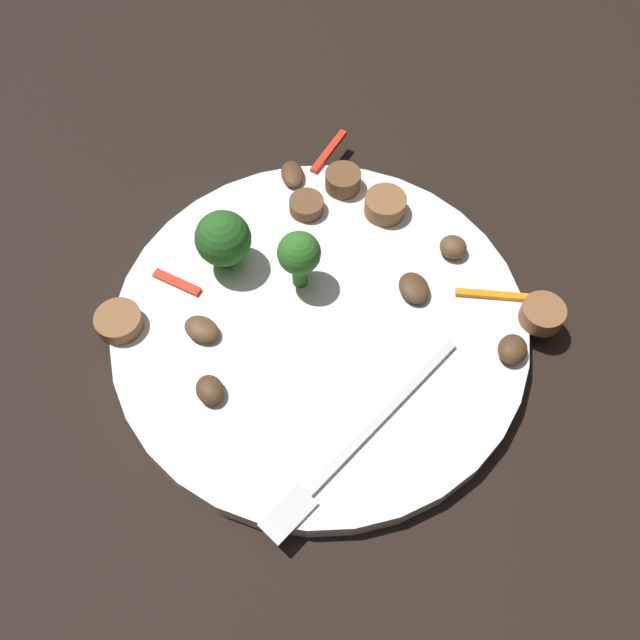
# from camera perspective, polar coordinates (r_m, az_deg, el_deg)

# --- Properties ---
(ground_plane) EXTENTS (1.40, 1.40, 0.00)m
(ground_plane) POSITION_cam_1_polar(r_m,az_deg,el_deg) (0.51, 0.00, -0.97)
(ground_plane) COLOR black
(plate) EXTENTS (0.30, 0.30, 0.02)m
(plate) POSITION_cam_1_polar(r_m,az_deg,el_deg) (0.50, 0.00, -0.49)
(plate) COLOR white
(plate) RESTS_ON ground_plane
(fork) EXTENTS (0.18, 0.03, 0.00)m
(fork) POSITION_cam_1_polar(r_m,az_deg,el_deg) (0.45, 2.67, -10.47)
(fork) COLOR silver
(fork) RESTS_ON plate
(broccoli_floret_0) EXTENTS (0.04, 0.04, 0.05)m
(broccoli_floret_0) POSITION_cam_1_polar(r_m,az_deg,el_deg) (0.50, -7.98, 6.62)
(broccoli_floret_0) COLOR #296420
(broccoli_floret_0) RESTS_ON plate
(broccoli_floret_1) EXTENTS (0.03, 0.03, 0.05)m
(broccoli_floret_1) POSITION_cam_1_polar(r_m,az_deg,el_deg) (0.48, -1.73, 5.38)
(broccoli_floret_1) COLOR #347525
(broccoli_floret_1) RESTS_ON plate
(sausage_slice_0) EXTENTS (0.04, 0.04, 0.01)m
(sausage_slice_0) POSITION_cam_1_polar(r_m,az_deg,el_deg) (0.51, 17.83, 0.48)
(sausage_slice_0) COLOR brown
(sausage_slice_0) RESTS_ON plate
(sausage_slice_1) EXTENTS (0.03, 0.03, 0.02)m
(sausage_slice_1) POSITION_cam_1_polar(r_m,az_deg,el_deg) (0.56, 1.90, 11.43)
(sausage_slice_1) COLOR brown
(sausage_slice_1) RESTS_ON plate
(sausage_slice_2) EXTENTS (0.03, 0.03, 0.01)m
(sausage_slice_2) POSITION_cam_1_polar(r_m,az_deg,el_deg) (0.51, -16.22, -0.11)
(sausage_slice_2) COLOR brown
(sausage_slice_2) RESTS_ON plate
(sausage_slice_3) EXTENTS (0.03, 0.03, 0.01)m
(sausage_slice_3) POSITION_cam_1_polar(r_m,az_deg,el_deg) (0.55, -1.12, 9.42)
(sausage_slice_3) COLOR brown
(sausage_slice_3) RESTS_ON plate
(sausage_slice_4) EXTENTS (0.04, 0.04, 0.02)m
(sausage_slice_4) POSITION_cam_1_polar(r_m,az_deg,el_deg) (0.55, 5.39, 9.40)
(sausage_slice_4) COLOR brown
(sausage_slice_4) RESTS_ON plate
(mushroom_0) EXTENTS (0.03, 0.03, 0.01)m
(mushroom_0) POSITION_cam_1_polar(r_m,az_deg,el_deg) (0.57, -2.28, 11.92)
(mushroom_0) COLOR #4C331E
(mushroom_0) RESTS_ON plate
(mushroom_1) EXTENTS (0.03, 0.03, 0.01)m
(mushroom_1) POSITION_cam_1_polar(r_m,az_deg,el_deg) (0.49, -9.72, -0.74)
(mushroom_1) COLOR brown
(mushroom_1) RESTS_ON plate
(mushroom_2) EXTENTS (0.03, 0.03, 0.01)m
(mushroom_2) POSITION_cam_1_polar(r_m,az_deg,el_deg) (0.51, 7.76, 2.63)
(mushroom_2) COLOR #4C331E
(mushroom_2) RESTS_ON plate
(mushroom_3) EXTENTS (0.02, 0.03, 0.01)m
(mushroom_3) POSITION_cam_1_polar(r_m,az_deg,el_deg) (0.47, -9.05, -5.71)
(mushroom_3) COLOR #4C331E
(mushroom_3) RESTS_ON plate
(mushroom_4) EXTENTS (0.03, 0.03, 0.01)m
(mushroom_4) POSITION_cam_1_polar(r_m,az_deg,el_deg) (0.49, 15.57, -2.33)
(mushroom_4) COLOR #4C331E
(mushroom_4) RESTS_ON plate
(mushroom_5) EXTENTS (0.02, 0.02, 0.01)m
(mushroom_5) POSITION_cam_1_polar(r_m,az_deg,el_deg) (0.53, 10.91, 5.92)
(mushroom_5) COLOR brown
(mushroom_5) RESTS_ON plate
(pepper_strip_0) EXTENTS (0.05, 0.02, 0.00)m
(pepper_strip_0) POSITION_cam_1_polar(r_m,az_deg,el_deg) (0.59, 0.73, 13.72)
(pepper_strip_0) COLOR red
(pepper_strip_0) RESTS_ON plate
(pepper_strip_1) EXTENTS (0.04, 0.04, 0.00)m
(pepper_strip_1) POSITION_cam_1_polar(r_m,az_deg,el_deg) (0.52, 14.03, 2.01)
(pepper_strip_1) COLOR orange
(pepper_strip_1) RESTS_ON plate
(pepper_strip_2) EXTENTS (0.02, 0.04, 0.00)m
(pepper_strip_2) POSITION_cam_1_polar(r_m,az_deg,el_deg) (0.52, -11.70, 3.04)
(pepper_strip_2) COLOR red
(pepper_strip_2) RESTS_ON plate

